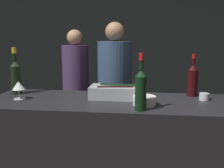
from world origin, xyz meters
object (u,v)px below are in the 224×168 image
champagne_bottle (16,75)px  ice_bin_with_bottles (116,91)px  bowl_white (144,100)px  red_wine_bottle_tall (193,79)px  wine_glass (19,86)px  person_blond_tee (76,83)px  person_in_hoodie (115,90)px  candle_votive (204,97)px  red_wine_bottle_burgundy (141,88)px

champagne_bottle → ice_bin_with_bottles: bearing=-3.5°
bowl_white → red_wine_bottle_tall: bearing=40.4°
ice_bin_with_bottles → champagne_bottle: bearing=176.5°
wine_glass → person_blond_tee: (0.03, 1.56, -0.26)m
ice_bin_with_bottles → person_blond_tee: bearing=116.0°
person_in_hoodie → wine_glass: bearing=120.7°
wine_glass → bowl_white: bearing=-3.5°
wine_glass → person_in_hoodie: (0.63, 1.02, -0.23)m
wine_glass → person_blond_tee: bearing=89.1°
ice_bin_with_bottles → candle_votive: size_ratio=5.33×
ice_bin_with_bottles → candle_votive: bearing=1.1°
red_wine_bottle_tall → person_in_hoodie: 1.07m
champagne_bottle → wine_glass: bearing=-58.0°
red_wine_bottle_tall → person_blond_tee: 1.87m
candle_votive → ice_bin_with_bottles: bearing=-178.9°
red_wine_bottle_tall → champagne_bottle: bearing=-176.3°
wine_glass → person_blond_tee: size_ratio=0.08×
candle_votive → person_blond_tee: 1.99m
red_wine_bottle_tall → person_blond_tee: person_blond_tee is taller
candle_votive → person_in_hoodie: person_in_hoodie is taller
wine_glass → red_wine_bottle_tall: red_wine_bottle_tall is taller
ice_bin_with_bottles → candle_votive: (0.67, 0.01, -0.03)m
red_wine_bottle_tall → champagne_bottle: champagne_bottle is taller
red_wine_bottle_burgundy → person_blond_tee: size_ratio=0.23×
champagne_bottle → red_wine_bottle_burgundy: bearing=-19.4°
bowl_white → wine_glass: (-0.95, 0.06, 0.07)m
red_wine_bottle_burgundy → red_wine_bottle_tall: size_ratio=1.10×
bowl_white → candle_votive: bearing=23.3°
person_in_hoodie → person_blond_tee: bearing=20.0°
bowl_white → red_wine_bottle_burgundy: red_wine_bottle_burgundy is taller
champagne_bottle → person_in_hoodie: (0.73, 0.85, -0.29)m
champagne_bottle → person_blond_tee: person_blond_tee is taller
bowl_white → candle_votive: (0.45, 0.19, -0.01)m
red_wine_bottle_tall → champagne_bottle: (-1.44, -0.09, 0.02)m
ice_bin_with_bottles → red_wine_bottle_burgundy: bearing=-58.0°
bowl_white → red_wine_bottle_tall: 0.51m
wine_glass → champagne_bottle: size_ratio=0.36×
bowl_white → champagne_bottle: champagne_bottle is taller
ice_bin_with_bottles → wine_glass: bearing=-170.4°
wine_glass → red_wine_bottle_burgundy: red_wine_bottle_burgundy is taller
person_in_hoodie → ice_bin_with_bottles: bearing=158.8°
ice_bin_with_bottles → wine_glass: 0.74m
person_in_hoodie → candle_votive: bearing=-166.6°
red_wine_bottle_burgundy → wine_glass: bearing=168.5°
candle_votive → bowl_white: bearing=-156.7°
ice_bin_with_bottles → red_wine_bottle_tall: bearing=13.4°
ice_bin_with_bottles → champagne_bottle: size_ratio=1.00×
red_wine_bottle_burgundy → champagne_bottle: size_ratio=0.97×
red_wine_bottle_tall → person_in_hoodie: bearing=133.3°
ice_bin_with_bottles → wine_glass: (-0.73, -0.12, 0.05)m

